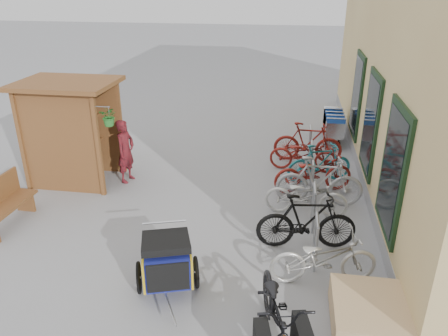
# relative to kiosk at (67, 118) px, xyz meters

# --- Properties ---
(ground) EXTENTS (80.00, 80.00, 0.00)m
(ground) POSITION_rel_kiosk_xyz_m (3.28, -2.47, -1.55)
(ground) COLOR gray
(kiosk) EXTENTS (2.49, 1.65, 2.40)m
(kiosk) POSITION_rel_kiosk_xyz_m (0.00, 0.00, 0.00)
(kiosk) COLOR brown
(kiosk) RESTS_ON ground
(bike_rack) EXTENTS (0.05, 5.35, 0.86)m
(bike_rack) POSITION_rel_kiosk_xyz_m (5.58, -0.07, -1.04)
(bike_rack) COLOR #A5A8AD
(bike_rack) RESTS_ON ground
(pallet_stack) EXTENTS (1.00, 1.20, 0.40)m
(pallet_stack) POSITION_rel_kiosk_xyz_m (6.28, -3.87, -1.34)
(pallet_stack) COLOR tan
(pallet_stack) RESTS_ON ground
(bench) EXTENTS (0.48, 1.49, 0.94)m
(bench) POSITION_rel_kiosk_xyz_m (-0.40, -2.17, -1.07)
(bench) COLOR brown
(bench) RESTS_ON ground
(shopping_carts) EXTENTS (0.53, 1.79, 0.96)m
(shopping_carts) POSITION_rel_kiosk_xyz_m (6.28, 3.88, -1.00)
(shopping_carts) COLOR silver
(shopping_carts) RESTS_ON ground
(child_trailer) EXTENTS (1.06, 1.65, 0.95)m
(child_trailer) POSITION_rel_kiosk_xyz_m (3.29, -3.49, -1.02)
(child_trailer) COLOR navy
(child_trailer) RESTS_ON ground
(cargo_bike) EXTENTS (1.07, 2.02, 1.01)m
(cargo_bike) POSITION_rel_kiosk_xyz_m (5.03, -4.43, -1.05)
(cargo_bike) COLOR black
(cargo_bike) RESTS_ON ground
(person_kiosk) EXTENTS (0.48, 0.62, 1.51)m
(person_kiosk) POSITION_rel_kiosk_xyz_m (1.26, 0.18, -0.80)
(person_kiosk) COLOR maroon
(person_kiosk) RESTS_ON ground
(bike_0) EXTENTS (1.80, 0.94, 0.90)m
(bike_0) POSITION_rel_kiosk_xyz_m (5.69, -2.96, -1.10)
(bike_0) COLOR #B9B8B4
(bike_0) RESTS_ON ground
(bike_1) EXTENTS (1.83, 0.73, 1.07)m
(bike_1) POSITION_rel_kiosk_xyz_m (5.42, -2.02, -1.02)
(bike_1) COLOR black
(bike_1) RESTS_ON ground
(bike_2) EXTENTS (1.70, 0.68, 0.88)m
(bike_2) POSITION_rel_kiosk_xyz_m (5.44, -0.82, -1.11)
(bike_2) COLOR #B9B8B4
(bike_2) RESTS_ON ground
(bike_3) EXTENTS (1.84, 0.56, 1.10)m
(bike_3) POSITION_rel_kiosk_xyz_m (5.71, -0.33, -1.00)
(bike_3) COLOR #9C9CA0
(bike_3) RESTS_ON ground
(bike_4) EXTENTS (1.91, 1.15, 0.95)m
(bike_4) POSITION_rel_kiosk_xyz_m (5.61, 0.29, -1.08)
(bike_4) COLOR maroon
(bike_4) RESTS_ON ground
(bike_5) EXTENTS (1.64, 0.95, 0.95)m
(bike_5) POSITION_rel_kiosk_xyz_m (5.77, 0.85, -1.08)
(bike_5) COLOR teal
(bike_5) RESTS_ON ground
(bike_6) EXTENTS (1.73, 0.71, 0.89)m
(bike_6) POSITION_rel_kiosk_xyz_m (5.41, 1.44, -1.11)
(bike_6) COLOR maroon
(bike_6) RESTS_ON ground
(bike_7) EXTENTS (1.79, 0.56, 1.07)m
(bike_7) POSITION_rel_kiosk_xyz_m (5.51, 2.06, -1.02)
(bike_7) COLOR maroon
(bike_7) RESTS_ON ground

